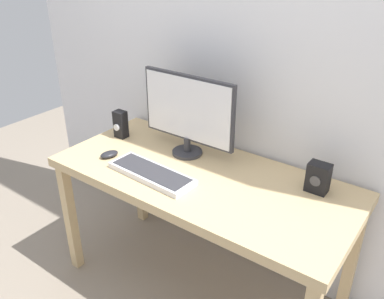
{
  "coord_description": "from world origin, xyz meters",
  "views": [
    {
      "loc": [
        0.98,
        -1.41,
        1.77
      ],
      "look_at": [
        -0.06,
        0.0,
        0.87
      ],
      "focal_mm": 37.93,
      "sensor_mm": 36.0,
      "label": 1
    }
  ],
  "objects_px": {
    "monitor": "(188,112)",
    "speaker_right": "(318,178)",
    "desk": "(201,187)",
    "mouse": "(109,154)",
    "audio_controller": "(121,124)",
    "keyboard_primary": "(151,173)"
  },
  "relations": [
    {
      "from": "monitor",
      "to": "mouse",
      "type": "height_order",
      "value": "monitor"
    },
    {
      "from": "audio_controller",
      "to": "desk",
      "type": "bearing_deg",
      "value": -7.0
    },
    {
      "from": "monitor",
      "to": "speaker_right",
      "type": "xyz_separation_m",
      "value": [
        0.7,
        0.05,
        -0.17
      ]
    },
    {
      "from": "speaker_right",
      "to": "desk",
      "type": "bearing_deg",
      "value": -159.61
    },
    {
      "from": "keyboard_primary",
      "to": "mouse",
      "type": "distance_m",
      "value": 0.31
    },
    {
      "from": "desk",
      "to": "audio_controller",
      "type": "height_order",
      "value": "audio_controller"
    },
    {
      "from": "desk",
      "to": "keyboard_primary",
      "type": "distance_m",
      "value": 0.26
    },
    {
      "from": "desk",
      "to": "speaker_right",
      "type": "distance_m",
      "value": 0.56
    },
    {
      "from": "desk",
      "to": "speaker_right",
      "type": "bearing_deg",
      "value": 20.39
    },
    {
      "from": "monitor",
      "to": "keyboard_primary",
      "type": "distance_m",
      "value": 0.37
    },
    {
      "from": "mouse",
      "to": "audio_controller",
      "type": "distance_m",
      "value": 0.26
    },
    {
      "from": "mouse",
      "to": "audio_controller",
      "type": "bearing_deg",
      "value": 136.96
    },
    {
      "from": "monitor",
      "to": "desk",
      "type": "bearing_deg",
      "value": -37.63
    },
    {
      "from": "monitor",
      "to": "audio_controller",
      "type": "distance_m",
      "value": 0.47
    },
    {
      "from": "desk",
      "to": "speaker_right",
      "type": "relative_size",
      "value": 10.77
    },
    {
      "from": "monitor",
      "to": "speaker_right",
      "type": "distance_m",
      "value": 0.72
    },
    {
      "from": "mouse",
      "to": "keyboard_primary",
      "type": "bearing_deg",
      "value": 13.68
    },
    {
      "from": "desk",
      "to": "mouse",
      "type": "bearing_deg",
      "value": -164.31
    },
    {
      "from": "monitor",
      "to": "audio_controller",
      "type": "height_order",
      "value": "monitor"
    },
    {
      "from": "keyboard_primary",
      "to": "desk",
      "type": "bearing_deg",
      "value": 40.09
    },
    {
      "from": "keyboard_primary",
      "to": "audio_controller",
      "type": "height_order",
      "value": "audio_controller"
    },
    {
      "from": "keyboard_primary",
      "to": "speaker_right",
      "type": "height_order",
      "value": "speaker_right"
    }
  ]
}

